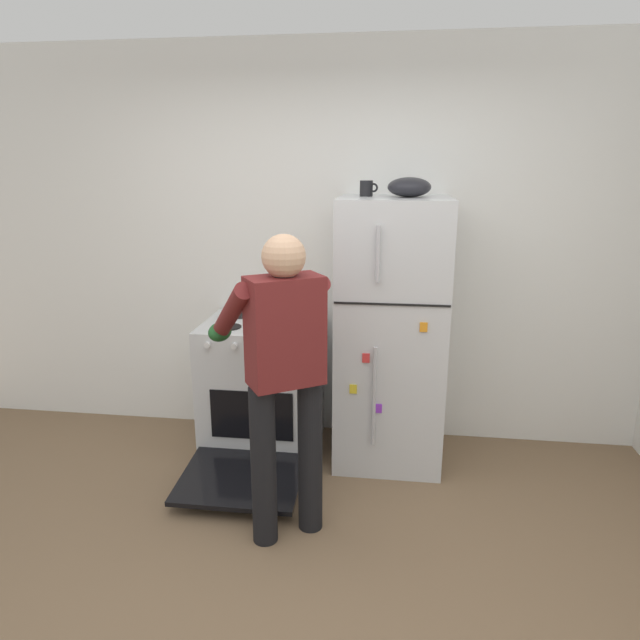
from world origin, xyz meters
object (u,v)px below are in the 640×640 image
coffee_mug (367,188)px  refrigerator (391,333)px  person_cook (282,361)px  mixing_bowl (409,187)px  red_pot (283,315)px  stove_range (262,388)px

coffee_mug → refrigerator: bearing=-15.8°
person_cook → mixing_bowl: size_ratio=6.15×
red_pot → refrigerator: bearing=4.1°
stove_range → person_cook: bearing=-69.8°
person_cook → red_pot: 0.87m
refrigerator → stove_range: (-0.85, -0.02, -0.42)m
red_pot → mixing_bowl: bearing=3.7°
stove_range → mixing_bowl: bearing=1.1°
mixing_bowl → red_pot: bearing=-176.3°
stove_range → refrigerator: bearing=1.2°
refrigerator → person_cook: bearing=-120.4°
refrigerator → stove_range: 0.95m
person_cook → red_pot: bearing=100.9°
stove_range → red_pot: (0.16, -0.03, 0.52)m
red_pot → coffee_mug: (0.52, 0.10, 0.80)m
refrigerator → mixing_bowl: 0.92m
refrigerator → red_pot: bearing=-175.9°
refrigerator → mixing_bowl: (0.08, 0.00, 0.92)m
refrigerator → mixing_bowl: bearing=0.2°
stove_range → person_cook: (0.32, -0.88, 0.52)m
coffee_mug → person_cook: bearing=-110.3°
refrigerator → person_cook: size_ratio=1.07×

